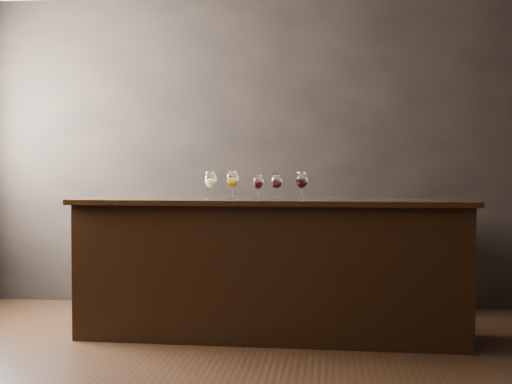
# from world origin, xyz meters

# --- Properties ---
(ground) EXTENTS (5.00, 5.00, 0.00)m
(ground) POSITION_xyz_m (0.00, 0.00, 0.00)
(ground) COLOR black
(ground) RESTS_ON ground
(room_shell) EXTENTS (5.02, 4.52, 2.81)m
(room_shell) POSITION_xyz_m (-0.23, 0.11, 1.81)
(room_shell) COLOR black
(room_shell) RESTS_ON ground
(bar_counter) EXTENTS (2.82, 0.70, 0.98)m
(bar_counter) POSITION_xyz_m (0.42, 1.00, 0.49)
(bar_counter) COLOR black
(bar_counter) RESTS_ON ground
(bar_top) EXTENTS (2.91, 0.76, 0.04)m
(bar_top) POSITION_xyz_m (0.42, 1.00, 1.00)
(bar_top) COLOR black
(bar_top) RESTS_ON bar_counter
(back_bar_shelf) EXTENTS (2.45, 0.40, 0.88)m
(back_bar_shelf) POSITION_xyz_m (-0.02, 2.03, 0.44)
(back_bar_shelf) COLOR black
(back_bar_shelf) RESTS_ON ground
(glass_white) EXTENTS (0.09, 0.09, 0.20)m
(glass_white) POSITION_xyz_m (-0.02, 0.97, 1.15)
(glass_white) COLOR white
(glass_white) RESTS_ON bar_top
(glass_amber) EXTENTS (0.09, 0.09, 0.21)m
(glass_amber) POSITION_xyz_m (0.14, 0.97, 1.16)
(glass_amber) COLOR white
(glass_amber) RESTS_ON bar_top
(glass_red_a) EXTENTS (0.08, 0.08, 0.18)m
(glass_red_a) POSITION_xyz_m (0.32, 1.03, 1.14)
(glass_red_a) COLOR white
(glass_red_a) RESTS_ON bar_top
(glass_red_b) EXTENTS (0.08, 0.08, 0.19)m
(glass_red_b) POSITION_xyz_m (0.46, 1.00, 1.14)
(glass_red_b) COLOR white
(glass_red_b) RESTS_ON bar_top
(glass_red_c) EXTENTS (0.08, 0.08, 0.20)m
(glass_red_c) POSITION_xyz_m (0.64, 1.00, 1.15)
(glass_red_c) COLOR white
(glass_red_c) RESTS_ON bar_top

